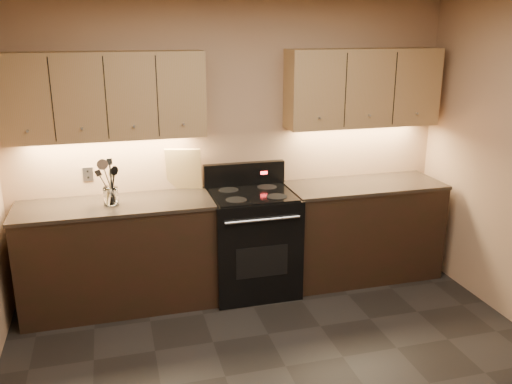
{
  "coord_description": "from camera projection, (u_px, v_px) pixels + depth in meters",
  "views": [
    {
      "loc": [
        -1.09,
        -2.73,
        2.34
      ],
      "look_at": [
        0.05,
        1.45,
        1.01
      ],
      "focal_mm": 38.0,
      "sensor_mm": 36.0,
      "label": 1
    }
  ],
  "objects": [
    {
      "name": "wooden_spoon",
      "position": [
        106.0,
        187.0,
        4.4
      ],
      "size": [
        0.13,
        0.14,
        0.3
      ],
      "primitive_type": null,
      "rotation": [
        -0.2,
        0.27,
        0.26
      ],
      "color": "#DEBD77",
      "rests_on": "utensil_crock"
    },
    {
      "name": "counter_right",
      "position": [
        362.0,
        230.0,
        5.21
      ],
      "size": [
        1.46,
        0.62,
        0.93
      ],
      "color": "black",
      "rests_on": "ground"
    },
    {
      "name": "steel_spatula",
      "position": [
        114.0,
        183.0,
        4.43
      ],
      "size": [
        0.22,
        0.13,
        0.35
      ],
      "primitive_type": null,
      "rotation": [
        0.18,
        -0.38,
        -0.21
      ],
      "color": "silver",
      "rests_on": "utensil_crock"
    },
    {
      "name": "wall_back",
      "position": [
        234.0,
        145.0,
        4.94
      ],
      "size": [
        4.0,
        0.04,
        2.6
      ],
      "primitive_type": "cube",
      "color": "tan",
      "rests_on": "ground"
    },
    {
      "name": "upper_cab_left",
      "position": [
        106.0,
        96.0,
        4.38
      ],
      "size": [
        1.6,
        0.3,
        0.7
      ],
      "primitive_type": "cube",
      "color": "#A27A51",
      "rests_on": "wall_back"
    },
    {
      "name": "black_turner",
      "position": [
        112.0,
        181.0,
        4.39
      ],
      "size": [
        0.1,
        0.19,
        0.39
      ],
      "primitive_type": null,
      "rotation": [
        -0.25,
        0.05,
        0.26
      ],
      "color": "black",
      "rests_on": "utensil_crock"
    },
    {
      "name": "cutting_board",
      "position": [
        184.0,
        169.0,
        4.82
      ],
      "size": [
        0.33,
        0.19,
        0.39
      ],
      "primitive_type": "cube",
      "rotation": [
        0.24,
        0.0,
        -0.27
      ],
      "color": "#DEBD77",
      "rests_on": "counter_left"
    },
    {
      "name": "outlet_plate",
      "position": [
        88.0,
        174.0,
        4.66
      ],
      "size": [
        0.08,
        0.01,
        0.12
      ],
      "primitive_type": "cube",
      "color": "#B2B5BA",
      "rests_on": "wall_back"
    },
    {
      "name": "black_spoon",
      "position": [
        109.0,
        182.0,
        4.44
      ],
      "size": [
        0.11,
        0.16,
        0.34
      ],
      "primitive_type": null,
      "rotation": [
        0.3,
        0.15,
        0.04
      ],
      "color": "black",
      "rests_on": "utensil_crock"
    },
    {
      "name": "counter_left",
      "position": [
        118.0,
        255.0,
        4.63
      ],
      "size": [
        1.62,
        0.62,
        0.93
      ],
      "color": "black",
      "rests_on": "ground"
    },
    {
      "name": "steel_skimmer",
      "position": [
        114.0,
        182.0,
        4.41
      ],
      "size": [
        0.18,
        0.11,
        0.38
      ],
      "primitive_type": null,
      "rotation": [
        -0.06,
        -0.24,
        0.09
      ],
      "color": "silver",
      "rests_on": "utensil_crock"
    },
    {
      "name": "stove",
      "position": [
        252.0,
        241.0,
        4.91
      ],
      "size": [
        0.76,
        0.68,
        1.14
      ],
      "color": "black",
      "rests_on": "ground"
    },
    {
      "name": "utensil_crock",
      "position": [
        111.0,
        197.0,
        4.45
      ],
      "size": [
        0.16,
        0.16,
        0.15
      ],
      "color": "white",
      "rests_on": "counter_left"
    },
    {
      "name": "upper_cab_right",
      "position": [
        363.0,
        88.0,
        4.96
      ],
      "size": [
        1.44,
        0.3,
        0.7
      ],
      "primitive_type": "cube",
      "color": "#A27A51",
      "rests_on": "wall_back"
    }
  ]
}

